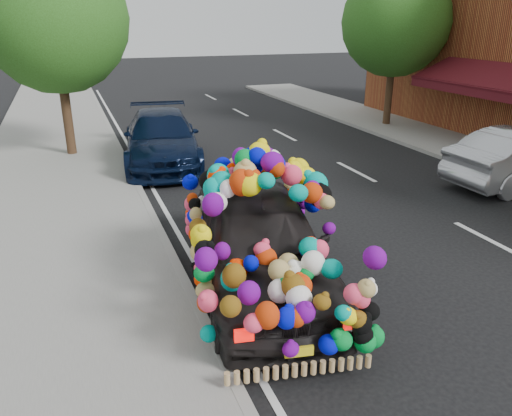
{
  "coord_description": "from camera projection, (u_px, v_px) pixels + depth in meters",
  "views": [
    {
      "loc": [
        -3.76,
        -6.59,
        4.05
      ],
      "look_at": [
        -0.97,
        0.84,
        1.01
      ],
      "focal_mm": 35.0,
      "sensor_mm": 36.0,
      "label": 1
    }
  ],
  "objects": [
    {
      "name": "ground",
      "position": [
        327.0,
        273.0,
        8.45
      ],
      "size": [
        100.0,
        100.0,
        0.0
      ],
      "primitive_type": "plane",
      "color": "black",
      "rests_on": "ground"
    },
    {
      "name": "sidewalk",
      "position": [
        55.0,
        321.0,
        7.01
      ],
      "size": [
        4.0,
        60.0,
        0.12
      ],
      "primitive_type": "cube",
      "color": "gray",
      "rests_on": "ground"
    },
    {
      "name": "kerb",
      "position": [
        191.0,
        295.0,
        7.65
      ],
      "size": [
        0.15,
        60.0,
        0.13
      ],
      "primitive_type": "cube",
      "color": "gray",
      "rests_on": "ground"
    },
    {
      "name": "lane_markings",
      "position": [
        492.0,
        241.0,
        9.63
      ],
      "size": [
        6.0,
        50.0,
        0.01
      ],
      "primitive_type": null,
      "color": "silver",
      "rests_on": "ground"
    },
    {
      "name": "tree_near_sidewalk",
      "position": [
        54.0,
        19.0,
        14.06
      ],
      "size": [
        4.2,
        4.2,
        6.13
      ],
      "color": "#332114",
      "rests_on": "ground"
    },
    {
      "name": "tree_far_b",
      "position": [
        395.0,
        22.0,
        18.43
      ],
      "size": [
        4.0,
        4.0,
        5.9
      ],
      "color": "#332114",
      "rests_on": "ground"
    },
    {
      "name": "plush_art_car",
      "position": [
        260.0,
        221.0,
        7.62
      ],
      "size": [
        3.03,
        5.16,
        2.23
      ],
      "rotation": [
        0.0,
        0.0,
        -0.17
      ],
      "color": "black",
      "rests_on": "ground"
    },
    {
      "name": "navy_sedan",
      "position": [
        161.0,
        138.0,
        14.59
      ],
      "size": [
        2.82,
        5.39,
        1.49
      ],
      "primitive_type": "imported",
      "rotation": [
        0.0,
        0.0,
        -0.15
      ],
      "color": "black",
      "rests_on": "ground"
    }
  ]
}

